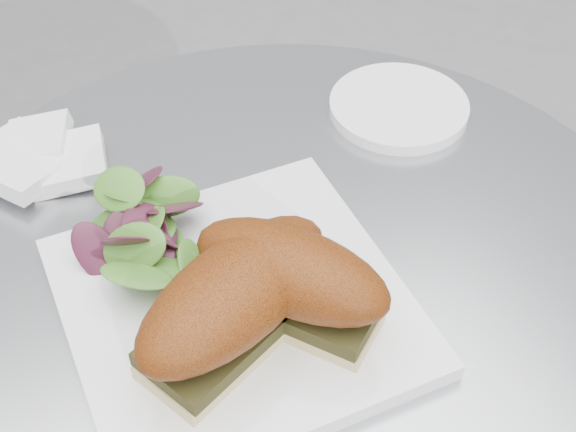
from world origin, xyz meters
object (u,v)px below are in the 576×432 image
object	(u,v)px
plate	(236,305)
sandwich_left	(235,300)
sandwich_right	(291,278)
saucer	(399,107)

from	to	relation	value
plate	sandwich_left	size ratio (longest dim) A/B	1.32
plate	sandwich_right	bearing A→B (deg)	-41.80
sandwich_left	sandwich_right	distance (m)	0.05
plate	sandwich_left	bearing A→B (deg)	-108.43
plate	sandwich_right	size ratio (longest dim) A/B	1.55
plate	saucer	world-z (taller)	plate
plate	saucer	distance (m)	0.31
plate	saucer	size ratio (longest dim) A/B	1.81
plate	sandwich_left	distance (m)	0.06
sandwich_left	saucer	size ratio (longest dim) A/B	1.37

